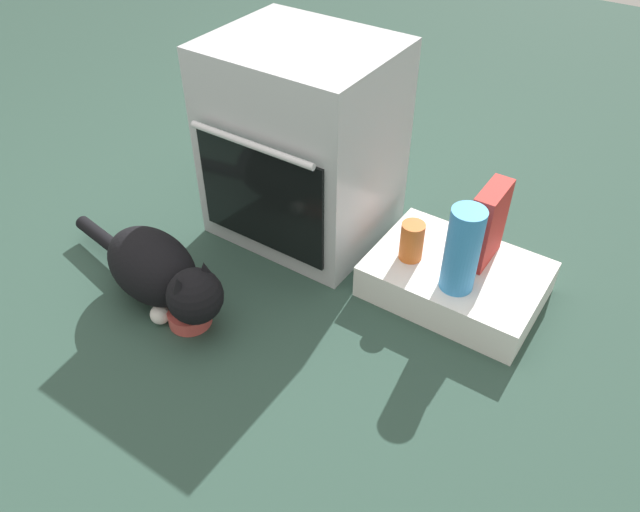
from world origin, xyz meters
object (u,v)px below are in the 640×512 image
at_px(cereal_box, 488,225).
at_px(sauce_jar, 412,241).
at_px(oven, 303,143).
at_px(pantry_cabinet, 456,279).
at_px(cat, 160,272).
at_px(food_bowl, 190,315).
at_px(water_bottle, 462,250).

bearing_deg(cereal_box, sauce_jar, -146.13).
bearing_deg(oven, pantry_cabinet, -2.76).
relative_size(oven, sauce_jar, 5.28).
bearing_deg(pantry_cabinet, sauce_jar, -160.93).
distance_m(oven, pantry_cabinet, 0.73).
bearing_deg(cereal_box, cat, -141.49).
relative_size(cat, cereal_box, 2.87).
bearing_deg(pantry_cabinet, cat, -143.50).
height_order(food_bowl, water_bottle, water_bottle).
bearing_deg(cat, sauce_jar, 49.34).
height_order(food_bowl, cereal_box, cereal_box).
relative_size(oven, food_bowl, 5.16).
relative_size(cereal_box, water_bottle, 0.93).
xyz_separation_m(oven, cereal_box, (0.71, 0.05, -0.10)).
bearing_deg(cereal_box, water_bottle, -93.54).
relative_size(oven, cat, 0.92).
relative_size(sauce_jar, cereal_box, 0.50).
bearing_deg(water_bottle, cat, -149.40).
xyz_separation_m(food_bowl, cat, (-0.14, 0.02, 0.11)).
distance_m(oven, water_bottle, 0.71).
distance_m(pantry_cabinet, cat, 1.00).
xyz_separation_m(cat, water_bottle, (0.84, 0.50, 0.14)).
bearing_deg(pantry_cabinet, water_bottle, -70.78).
distance_m(sauce_jar, cereal_box, 0.25).
relative_size(cat, sauce_jar, 5.74).
bearing_deg(cat, oven, 86.55).
relative_size(pantry_cabinet, cereal_box, 2.05).
bearing_deg(cereal_box, pantry_cabinet, -119.33).
bearing_deg(cat, food_bowl, 0.00).
bearing_deg(sauce_jar, cat, -140.16).
xyz_separation_m(pantry_cabinet, cat, (-0.80, -0.60, 0.07)).
relative_size(oven, cereal_box, 2.64).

